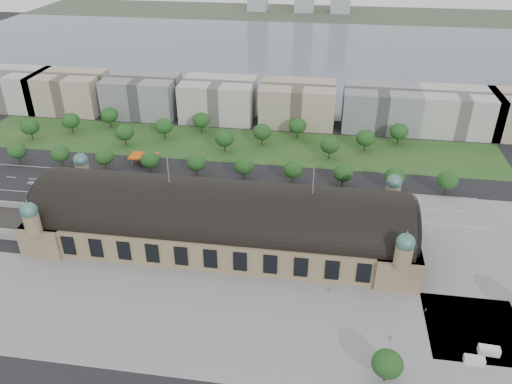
# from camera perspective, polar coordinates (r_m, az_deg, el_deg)

# --- Properties ---
(ground) EXTENTS (900.00, 900.00, 0.00)m
(ground) POSITION_cam_1_polar(r_m,az_deg,el_deg) (203.53, -3.86, -5.64)
(ground) COLOR black
(ground) RESTS_ON ground
(station) EXTENTS (150.00, 48.40, 44.30)m
(station) POSITION_cam_1_polar(r_m,az_deg,el_deg) (197.74, -3.96, -3.22)
(station) COLOR #92815A
(station) RESTS_ON ground
(plaza_south) EXTENTS (190.00, 48.00, 0.12)m
(plaza_south) POSITION_cam_1_polar(r_m,az_deg,el_deg) (168.87, -3.60, -14.57)
(plaza_south) COLOR gray
(plaza_south) RESTS_ON ground
(plaza_east) EXTENTS (56.00, 100.00, 0.12)m
(plaza_east) POSITION_cam_1_polar(r_m,az_deg,el_deg) (210.30, 25.04, -7.55)
(plaza_east) COLOR gray
(plaza_east) RESTS_ON ground
(road_slab) EXTENTS (260.00, 26.00, 0.10)m
(road_slab) POSITION_cam_1_polar(r_m,az_deg,el_deg) (238.83, -6.68, 0.06)
(road_slab) COLOR black
(road_slab) RESTS_ON ground
(grass_belt) EXTENTS (300.00, 45.00, 0.10)m
(grass_belt) POSITION_cam_1_polar(r_m,az_deg,el_deg) (285.35, -2.97, 5.44)
(grass_belt) COLOR #275220
(grass_belt) RESTS_ON ground
(petrol_station) EXTENTS (14.00, 13.00, 5.05)m
(petrol_station) POSITION_cam_1_polar(r_m,az_deg,el_deg) (270.26, -12.27, 3.99)
(petrol_station) COLOR #E0560D
(petrol_station) RESTS_ON ground
(lake) EXTENTS (700.00, 320.00, 0.08)m
(lake) POSITION_cam_1_polar(r_m,az_deg,el_deg) (475.73, 3.81, 15.52)
(lake) COLOR slate
(lake) RESTS_ON ground
(far_shore) EXTENTS (700.00, 120.00, 0.14)m
(far_shore) POSITION_cam_1_polar(r_m,az_deg,el_deg) (670.83, 5.46, 19.70)
(far_shore) COLOR #44513D
(far_shore) RESTS_ON ground
(office_0) EXTENTS (45.00, 32.00, 24.00)m
(office_0) POSITION_cam_1_polar(r_m,az_deg,el_deg) (375.62, -26.03, 10.54)
(office_0) COLOR #BBB8B1
(office_0) RESTS_ON ground
(office_1) EXTENTS (45.00, 32.00, 24.00)m
(office_1) POSITION_cam_1_polar(r_m,az_deg,el_deg) (355.05, -20.56, 10.67)
(office_1) COLOR tan
(office_1) RESTS_ON ground
(office_2) EXTENTS (45.00, 32.00, 24.00)m
(office_2) POSITION_cam_1_polar(r_m,az_deg,el_deg) (334.32, -12.85, 10.69)
(office_2) COLOR gray
(office_2) RESTS_ON ground
(office_3) EXTENTS (45.00, 32.00, 24.00)m
(office_3) POSITION_cam_1_polar(r_m,az_deg,el_deg) (320.12, -4.30, 10.50)
(office_3) COLOR #BBB8B1
(office_3) RESTS_ON ground
(office_4) EXTENTS (45.00, 32.00, 24.00)m
(office_4) POSITION_cam_1_polar(r_m,az_deg,el_deg) (313.35, 4.80, 10.04)
(office_4) COLOR tan
(office_4) RESTS_ON ground
(office_5) EXTENTS (45.00, 32.00, 24.00)m
(office_5) POSITION_cam_1_polar(r_m,az_deg,el_deg) (314.48, 14.04, 9.32)
(office_5) COLOR gray
(office_5) RESTS_ON ground
(office_6) EXTENTS (45.00, 32.00, 24.00)m
(office_6) POSITION_cam_1_polar(r_m,az_deg,el_deg) (322.20, 22.08, 8.50)
(office_6) COLOR #BBB8B1
(office_6) RESTS_ON ground
(tree_row_0) EXTENTS (9.60, 9.60, 11.52)m
(tree_row_0) POSITION_cam_1_polar(r_m,az_deg,el_deg) (288.31, -25.65, 4.28)
(tree_row_0) COLOR #2D2116
(tree_row_0) RESTS_ON ground
(tree_row_1) EXTENTS (9.60, 9.60, 11.52)m
(tree_row_1) POSITION_cam_1_polar(r_m,az_deg,el_deg) (275.89, -21.47, 4.10)
(tree_row_1) COLOR #2D2116
(tree_row_1) RESTS_ON ground
(tree_row_2) EXTENTS (9.60, 9.60, 11.52)m
(tree_row_2) POSITION_cam_1_polar(r_m,az_deg,el_deg) (265.08, -16.92, 3.88)
(tree_row_2) COLOR #2D2116
(tree_row_2) RESTS_ON ground
(tree_row_3) EXTENTS (9.60, 9.60, 11.52)m
(tree_row_3) POSITION_cam_1_polar(r_m,az_deg,el_deg) (256.06, -12.03, 3.62)
(tree_row_3) COLOR #2D2116
(tree_row_3) RESTS_ON ground
(tree_row_4) EXTENTS (9.60, 9.60, 11.52)m
(tree_row_4) POSITION_cam_1_polar(r_m,az_deg,el_deg) (249.04, -6.82, 3.31)
(tree_row_4) COLOR #2D2116
(tree_row_4) RESTS_ON ground
(tree_row_5) EXTENTS (9.60, 9.60, 11.52)m
(tree_row_5) POSITION_cam_1_polar(r_m,az_deg,el_deg) (244.18, -1.36, 2.96)
(tree_row_5) COLOR #2D2116
(tree_row_5) RESTS_ON ground
(tree_row_6) EXTENTS (9.60, 9.60, 11.52)m
(tree_row_6) POSITION_cam_1_polar(r_m,az_deg,el_deg) (241.62, 4.27, 2.57)
(tree_row_6) COLOR #2D2116
(tree_row_6) RESTS_ON ground
(tree_row_7) EXTENTS (9.60, 9.60, 11.52)m
(tree_row_7) POSITION_cam_1_polar(r_m,az_deg,el_deg) (241.43, 9.95, 2.15)
(tree_row_7) COLOR #2D2116
(tree_row_7) RESTS_ON ground
(tree_row_8) EXTENTS (9.60, 9.60, 11.52)m
(tree_row_8) POSITION_cam_1_polar(r_m,az_deg,el_deg) (243.62, 15.59, 1.72)
(tree_row_8) COLOR #2D2116
(tree_row_8) RESTS_ON ground
(tree_row_9) EXTENTS (9.60, 9.60, 11.52)m
(tree_row_9) POSITION_cam_1_polar(r_m,az_deg,el_deg) (248.11, 21.07, 1.27)
(tree_row_9) COLOR #2D2116
(tree_row_9) RESTS_ON ground
(tree_belt_0) EXTENTS (10.40, 10.40, 12.48)m
(tree_belt_0) POSITION_cam_1_polar(r_m,az_deg,el_deg) (316.22, -24.44, 6.83)
(tree_belt_0) COLOR #2D2116
(tree_belt_0) RESTS_ON ground
(tree_belt_1) EXTENTS (10.40, 10.40, 12.48)m
(tree_belt_1) POSITION_cam_1_polar(r_m,az_deg,el_deg) (316.20, -20.42, 7.66)
(tree_belt_1) COLOR #2D2116
(tree_belt_1) RESTS_ON ground
(tree_belt_2) EXTENTS (10.40, 10.40, 12.48)m
(tree_belt_2) POSITION_cam_1_polar(r_m,az_deg,el_deg) (317.77, -16.41, 8.44)
(tree_belt_2) COLOR #2D2116
(tree_belt_2) RESTS_ON ground
(tree_belt_3) EXTENTS (10.40, 10.40, 12.48)m
(tree_belt_3) POSITION_cam_1_polar(r_m,az_deg,el_deg) (290.00, -14.79, 6.61)
(tree_belt_3) COLOR #2D2116
(tree_belt_3) RESTS_ON ground
(tree_belt_4) EXTENTS (10.40, 10.40, 12.48)m
(tree_belt_4) POSITION_cam_1_polar(r_m,az_deg,el_deg) (293.69, -10.48, 7.42)
(tree_belt_4) COLOR #2D2116
(tree_belt_4) RESTS_ON ground
(tree_belt_5) EXTENTS (10.40, 10.40, 12.48)m
(tree_belt_5) POSITION_cam_1_polar(r_m,az_deg,el_deg) (299.03, -6.29, 8.16)
(tree_belt_5) COLOR #2D2116
(tree_belt_5) RESTS_ON ground
(tree_belt_6) EXTENTS (10.40, 10.40, 12.48)m
(tree_belt_6) POSITION_cam_1_polar(r_m,az_deg,el_deg) (273.33, -3.62, 6.13)
(tree_belt_6) COLOR #2D2116
(tree_belt_6) RESTS_ON ground
(tree_belt_7) EXTENTS (10.40, 10.40, 12.48)m
(tree_belt_7) POSITION_cam_1_polar(r_m,az_deg,el_deg) (281.12, 0.70, 6.88)
(tree_belt_7) COLOR #2D2116
(tree_belt_7) RESTS_ON ground
(tree_belt_8) EXTENTS (10.40, 10.40, 12.48)m
(tree_belt_8) POSITION_cam_1_polar(r_m,az_deg,el_deg) (290.44, 4.77, 7.56)
(tree_belt_8) COLOR #2D2116
(tree_belt_8) RESTS_ON ground
(tree_belt_9) EXTENTS (10.40, 10.40, 12.48)m
(tree_belt_9) POSITION_cam_1_polar(r_m,az_deg,el_deg) (267.98, 8.45, 5.34)
(tree_belt_9) COLOR #2D2116
(tree_belt_9) RESTS_ON ground
(tree_belt_10) EXTENTS (10.40, 10.40, 12.48)m
(tree_belt_10) POSITION_cam_1_polar(r_m,az_deg,el_deg) (279.81, 12.40, 6.05)
(tree_belt_10) COLOR #2D2116
(tree_belt_10) RESTS_ON ground
(tree_belt_11) EXTENTS (10.40, 10.40, 12.48)m
(tree_belt_11) POSITION_cam_1_polar(r_m,az_deg,el_deg) (292.90, 16.03, 6.67)
(tree_belt_11) COLOR #2D2116
(tree_belt_11) RESTS_ON ground
(tree_plaza_s) EXTENTS (9.00, 9.00, 10.64)m
(tree_plaza_s) POSITION_cam_1_polar(r_m,az_deg,el_deg) (152.21, 14.78, -18.46)
(tree_plaza_s) COLOR #2D2116
(tree_plaza_s) RESTS_ON ground
(traffic_car_0) EXTENTS (4.78, 2.38, 1.57)m
(traffic_car_0) POSITION_cam_1_polar(r_m,az_deg,el_deg) (266.55, -24.28, 0.96)
(traffic_car_0) COLOR silver
(traffic_car_0) RESTS_ON ground
(traffic_car_1) EXTENTS (5.05, 2.16, 1.62)m
(traffic_car_1) POSITION_cam_1_polar(r_m,az_deg,el_deg) (272.73, -21.44, 2.24)
(traffic_car_1) COLOR #9B9FA4
(traffic_car_1) RESTS_ON ground
(traffic_car_2) EXTENTS (5.30, 2.58, 1.45)m
(traffic_car_2) POSITION_cam_1_polar(r_m,az_deg,el_deg) (245.26, -14.20, 0.33)
(traffic_car_2) COLOR black
(traffic_car_2) RESTS_ON ground
(traffic_car_3) EXTENTS (5.78, 2.89, 1.61)m
(traffic_car_3) POSITION_cam_1_polar(r_m,az_deg,el_deg) (243.87, -11.15, 0.55)
(traffic_car_3) COLOR maroon
(traffic_car_3) RESTS_ON ground
(traffic_car_4) EXTENTS (5.00, 2.35, 1.66)m
(traffic_car_4) POSITION_cam_1_polar(r_m,az_deg,el_deg) (230.24, -3.53, -0.77)
(traffic_car_4) COLOR #172242
(traffic_car_4) RESTS_ON ground
(traffic_car_5) EXTENTS (5.03, 2.04, 1.62)m
(traffic_car_5) POSITION_cam_1_polar(r_m,az_deg,el_deg) (232.64, 10.49, -0.91)
(traffic_car_5) COLOR #515258
(traffic_car_5) RESTS_ON ground
(traffic_car_6) EXTENTS (5.70, 2.76, 1.56)m
(traffic_car_6) POSITION_cam_1_polar(r_m,az_deg,el_deg) (227.41, 15.35, -2.34)
(traffic_car_6) COLOR white
(traffic_car_6) RESTS_ON ground
(parked_car_0) EXTENTS (5.03, 4.20, 1.62)m
(parked_car_0) POSITION_cam_1_polar(r_m,az_deg,el_deg) (245.32, -20.66, -0.76)
(parked_car_0) COLOR black
(parked_car_0) RESTS_ON ground
(parked_car_1) EXTENTS (5.45, 5.04, 1.42)m
(parked_car_1) POSITION_cam_1_polar(r_m,az_deg,el_deg) (236.22, -16.13, -1.19)
(parked_car_1) COLOR maroon
(parked_car_1) RESTS_ON ground
(parked_car_2) EXTENTS (4.90, 3.43, 1.32)m
(parked_car_2) POSITION_cam_1_polar(r_m,az_deg,el_deg) (234.59, -12.87, -0.96)
(parked_car_2) COLOR #172242
(parked_car_2) RESTS_ON ground
(parked_car_3) EXTENTS (4.91, 3.58, 1.55)m
(parked_car_3) POSITION_cam_1_polar(r_m,az_deg,el_deg) (239.97, -16.64, -0.73)
(parked_car_3) COLOR #5B6063
(parked_car_3) RESTS_ON ground
(parked_car_4) EXTENTS (4.92, 3.76, 1.56)m
(parked_car_4) POSITION_cam_1_polar(r_m,az_deg,el_deg) (234.07, -13.25, -1.05)
(parked_car_4) COLOR silver
(parked_car_4) RESTS_ON ground
(parked_car_5) EXTENTS (5.73, 4.83, 1.46)m
(parked_car_5) POSITION_cam_1_polar(r_m,az_deg,el_deg) (230.42, -12.54, -1.50)
(parked_car_5) COLOR gray
(parked_car_5) RESTS_ON ground
(parked_car_6) EXTENTS (4.68, 4.33, 1.32)m
(parked_car_6) POSITION_cam_1_polar(r_m,az_deg,el_deg) (224.14, -7.42, -1.96)
(parked_car_6) COLOR black
(parked_car_6) RESTS_ON ground
(bus_west) EXTENTS (11.37, 3.52, 3.12)m
(bus_west) POSITION_cam_1_polar(r_m,az_deg,el_deg) (229.81, -4.35, -0.65)
(bus_west) COLOR #D45122
(bus_west) RESTS_ON ground
(bus_mid) EXTENTS (12.36, 3.29, 3.42)m
(bus_mid) POSITION_cam_1_polar(r_m,az_deg,el_deg) (229.35, -2.96, -0.62)
(bus_mid) COLOR white
(bus_mid) RESTS_ON ground
(bus_east) EXTENTS (13.28, 4.18, 3.64)m
(bus_east) POSITION_cam_1_polar(r_m,az_deg,el_deg) (222.24, 2.24, -1.66)
(bus_east) COLOR #B8B2AA
(bus_east) RESTS_ON ground
(van_east) EXTENTS (6.32, 2.83, 2.68)m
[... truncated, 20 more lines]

